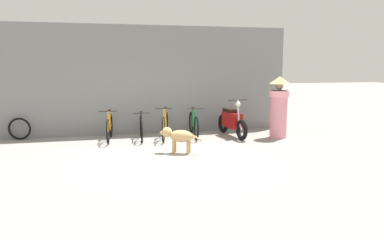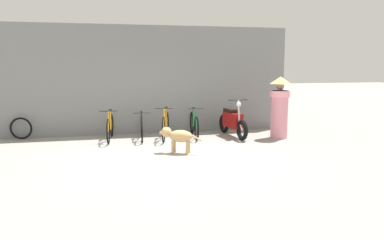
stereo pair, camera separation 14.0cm
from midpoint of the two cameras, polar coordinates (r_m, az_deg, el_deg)
name	(u,v)px [view 2 (the right image)]	position (r m, az deg, el deg)	size (l,w,h in m)	color
ground_plane	(166,157)	(8.49, -3.56, -5.71)	(60.00, 60.00, 0.00)	gray
shop_wall_back	(149,80)	(11.40, -6.25, 6.08)	(8.74, 0.20, 3.23)	slate
bicycle_0	(110,127)	(10.52, -12.00, -1.11)	(0.46, 1.66, 0.87)	black
bicycle_1	(142,128)	(10.53, -7.29, -1.15)	(0.46, 1.57, 0.80)	black
bicycle_2	(166,125)	(10.51, -3.68, -0.84)	(0.55, 1.72, 0.91)	black
bicycle_3	(194,125)	(10.79, 0.71, -0.71)	(0.46, 1.64, 0.87)	black
motorcycle	(233,122)	(10.91, 6.58, -0.25)	(0.58, 1.83, 1.11)	black
stray_dog	(177,136)	(8.79, -1.78, -2.45)	(0.95, 0.58, 0.61)	tan
person_in_robes	(280,106)	(10.86, 13.57, 2.15)	(0.84, 0.84, 1.75)	pink
spare_tire_left	(21,128)	(11.45, -24.29, -1.17)	(0.62, 0.16, 0.62)	black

